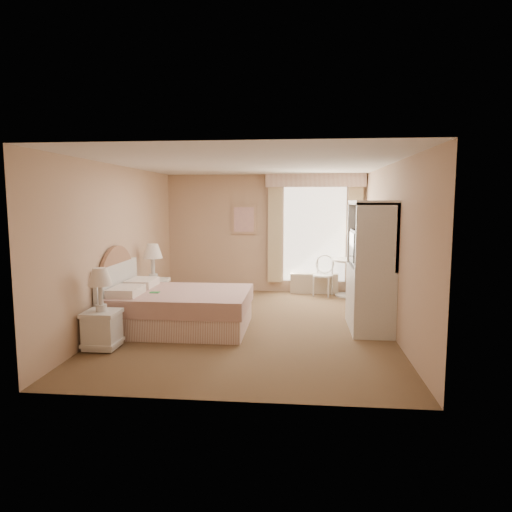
# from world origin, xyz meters

# --- Properties ---
(room) EXTENTS (4.21, 5.51, 2.51)m
(room) POSITION_xyz_m (0.00, 0.00, 1.25)
(room) COLOR brown
(room) RESTS_ON ground
(window) EXTENTS (2.05, 0.22, 2.51)m
(window) POSITION_xyz_m (1.05, 2.65, 1.34)
(window) COLOR white
(window) RESTS_ON room
(framed_art) EXTENTS (0.52, 0.04, 0.62)m
(framed_art) POSITION_xyz_m (-0.45, 2.71, 1.55)
(framed_art) COLOR tan
(framed_art) RESTS_ON room
(bed) EXTENTS (2.06, 1.54, 1.36)m
(bed) POSITION_xyz_m (-1.13, -0.28, 0.33)
(bed) COLOR tan
(bed) RESTS_ON room
(nightstand_near) EXTENTS (0.44, 0.44, 1.07)m
(nightstand_near) POSITION_xyz_m (-1.84, -1.33, 0.40)
(nightstand_near) COLOR white
(nightstand_near) RESTS_ON room
(nightstand_far) EXTENTS (0.49, 0.49, 1.17)m
(nightstand_far) POSITION_xyz_m (-1.84, 0.80, 0.44)
(nightstand_far) COLOR white
(nightstand_far) RESTS_ON room
(round_table) EXTENTS (0.72, 0.72, 0.77)m
(round_table) POSITION_xyz_m (1.75, 2.40, 0.51)
(round_table) COLOR silver
(round_table) RESTS_ON room
(cafe_chair) EXTENTS (0.50, 0.50, 0.84)m
(cafe_chair) POSITION_xyz_m (1.24, 2.43, 0.49)
(cafe_chair) COLOR silver
(cafe_chair) RESTS_ON room
(armoire) EXTENTS (0.59, 1.18, 1.96)m
(armoire) POSITION_xyz_m (1.81, -0.02, 0.81)
(armoire) COLOR white
(armoire) RESTS_ON room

